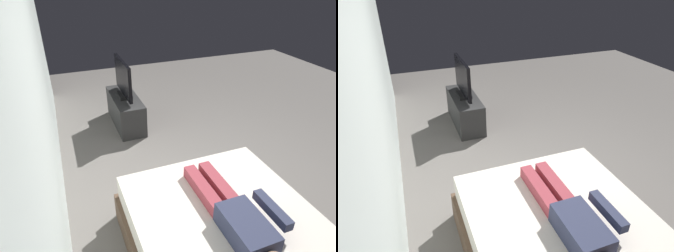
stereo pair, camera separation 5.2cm
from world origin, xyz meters
The scene contains 7 objects.
ground_plane centered at (0.00, 0.00, 0.00)m, with size 10.00×10.00×0.00m, color slate.
back_wall centered at (0.40, 1.65, 1.40)m, with size 6.40×0.10×2.80m, color silver.
bed centered at (-1.04, 0.33, 0.26)m, with size 2.00×1.57×0.54m.
person centered at (-1.02, 0.31, 0.62)m, with size 1.26×0.46×0.18m.
remote centered at (-0.86, -0.09, 0.55)m, with size 0.15×0.04×0.02m, color black.
tv_stand centered at (1.92, 0.51, 0.25)m, with size 1.10×0.40×0.50m, color #2D2D2D.
tv centered at (1.92, 0.51, 0.78)m, with size 0.88×0.20×0.59m.
Camera 2 is at (-2.38, 1.38, 2.37)m, focal length 31.24 mm.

